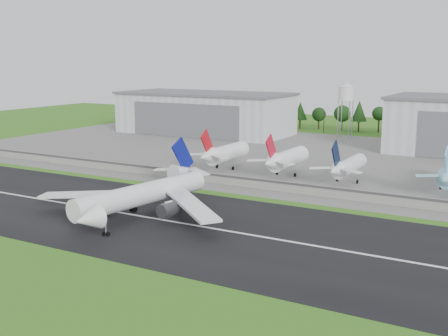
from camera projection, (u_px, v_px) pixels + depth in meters
The scene contains 13 objects.
ground at pixel (133, 229), 139.03m from camera, with size 600.00×600.00×0.00m, color #2A6B19.
runway at pixel (157, 219), 147.56m from camera, with size 320.00×60.00×0.10m, color black.
runway_centerline at pixel (157, 219), 147.54m from camera, with size 220.00×1.00×0.02m, color white.
apron at pixel (309, 157), 241.46m from camera, with size 320.00×150.00×0.10m, color slate.
blast_fence at pixel (238, 181), 185.62m from camera, with size 240.00×0.61×3.50m.
hangar_west at pixel (205, 113), 316.36m from camera, with size 97.00×44.00×23.20m.
water_tower at pixel (346, 92), 294.69m from camera, with size 8.40×8.40×29.40m.
utility_poles at pixel (362, 135), 309.76m from camera, with size 230.00×3.00×12.00m, color black, non-canonical shape.
treeline at pixel (369, 132), 322.57m from camera, with size 320.00×16.00×22.00m, color black, non-canonical shape.
main_airliner at pixel (141, 199), 148.48m from camera, with size 56.57×59.15×18.17m.
parked_jet_red_a at pixel (223, 153), 211.83m from camera, with size 7.36×31.29×16.93m.
parked_jet_red_b at pixel (285, 159), 199.60m from camera, with size 7.36×31.29×16.94m.
parked_jet_navy at pixel (347, 166), 188.65m from camera, with size 7.36×31.29×16.41m.
Camera 1 is at (85.62, -105.00, 41.43)m, focal length 45.00 mm.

